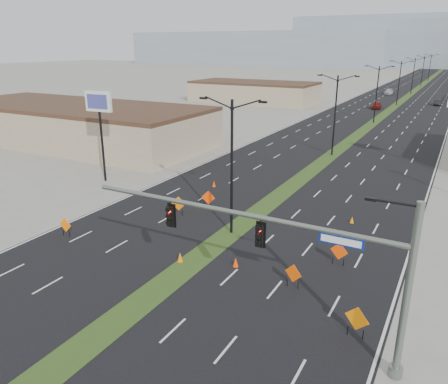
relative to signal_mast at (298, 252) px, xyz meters
The scene contains 29 objects.
ground 10.01m from the signal_mast, 166.85° to the right, with size 600.00×600.00×0.00m, color gray.
road_surface 98.49m from the signal_mast, 94.99° to the left, with size 25.00×400.00×0.02m, color black.
median_strip 98.49m from the signal_mast, 94.99° to the left, with size 2.00×400.00×0.04m, color #2C4E1B.
building_sw_near 51.83m from the signal_mast, 147.26° to the left, with size 40.00×16.00×5.00m, color tan.
building_sw_far 92.41m from the signal_mast, 116.04° to the left, with size 30.00×14.00×4.50m, color tan.
mesa_west 306.35m from the signal_mast, 114.82° to the left, with size 180.00×50.00×22.00m, color gray.
mesa_backdrop 320.53m from the signal_mast, 96.91° to the left, with size 140.00×50.00×32.00m, color gray.
signal_mast is the anchor object (origin of this frame).
streetlight_0 13.18m from the signal_mast, 130.54° to the left, with size 5.15×0.24×10.02m.
streetlight_1 38.96m from the signal_mast, 102.69° to the left, with size 5.15×0.24×10.02m.
streetlight_2 66.56m from the signal_mast, 97.39° to the left, with size 5.15×0.24×10.02m.
streetlight_3 94.39m from the signal_mast, 95.20° to the left, with size 5.15×0.24×10.02m.
streetlight_4 122.30m from the signal_mast, 94.01° to the left, with size 5.15×0.24×10.02m.
streetlight_5 150.25m from the signal_mast, 93.26° to the left, with size 5.15×0.24×10.02m.
streetlight_6 178.21m from the signal_mast, 92.75° to the left, with size 5.15×0.24×10.02m.
car_left 86.21m from the signal_mast, 97.72° to the left, with size 1.90×4.71×1.61m, color maroon.
car_mid 98.26m from the signal_mast, 90.04° to the left, with size 1.38×3.95×1.30m, color black.
car_far 118.52m from the signal_mast, 96.80° to the left, with size 2.03×5.00×1.45m, color #ADB1B7.
construction_sign_0 19.75m from the signal_mast, 169.44° to the left, with size 1.13×0.05×1.50m.
construction_sign_1 18.39m from the signal_mast, 141.75° to the left, with size 1.19×0.40×1.64m.
construction_sign_2 19.01m from the signal_mast, 133.03° to the left, with size 1.22×0.26×1.64m.
construction_sign_3 6.37m from the signal_mast, 110.11° to the left, with size 1.11×0.37×1.53m.
construction_sign_4 9.61m from the signal_mast, 90.76° to the left, with size 1.18×0.26×1.59m.
construction_sign_5 4.92m from the signal_mast, 36.01° to the left, with size 1.24×0.41×1.70m.
cone_0 11.16m from the signal_mast, 155.63° to the left, with size 0.41×0.41×0.68m, color orange.
cone_1 9.14m from the signal_mast, 137.18° to the left, with size 0.38×0.38×0.63m, color #E93C04.
cone_2 16.96m from the signal_mast, 93.39° to the left, with size 0.32×0.32×0.54m, color orange.
cone_3 24.96m from the signal_mast, 128.67° to the left, with size 0.38×0.38×0.63m, color #D63C04.
pole_sign_west 30.80m from the signal_mast, 149.48° to the left, with size 3.02×0.61×9.22m.
Camera 1 is at (14.04, -14.94, 13.56)m, focal length 35.00 mm.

